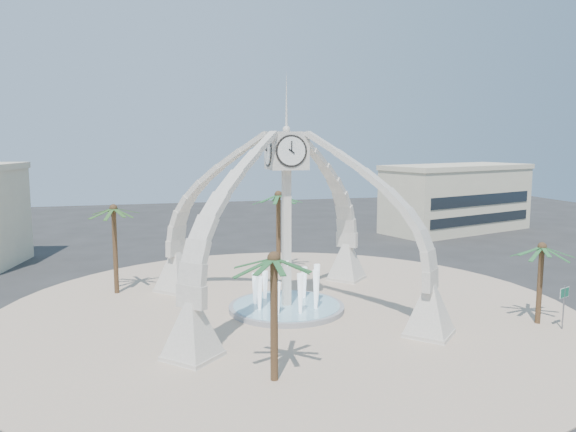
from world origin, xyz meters
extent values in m
plane|color=#282828|center=(0.00, 0.00, 0.00)|extent=(140.00, 140.00, 0.00)
cylinder|color=tan|center=(0.00, 0.00, 0.03)|extent=(40.00, 40.00, 0.06)
cube|color=silver|center=(0.00, 0.00, 4.90)|extent=(0.55, 0.55, 9.80)
cube|color=silver|center=(0.00, 0.00, 11.05)|extent=(2.50, 2.50, 2.50)
cone|color=silver|center=(0.00, 0.00, 14.30)|extent=(0.20, 0.20, 4.00)
cylinder|color=white|center=(0.00, -1.29, 11.05)|extent=(1.84, 0.04, 1.84)
pyramid|color=silver|center=(7.07, 7.07, 1.60)|extent=(3.80, 3.80, 3.20)
pyramid|color=silver|center=(-7.07, 7.07, 1.60)|extent=(3.80, 3.80, 3.20)
pyramid|color=silver|center=(-7.07, -7.07, 1.60)|extent=(3.80, 3.80, 3.20)
pyramid|color=silver|center=(7.07, -7.07, 1.60)|extent=(3.80, 3.80, 3.20)
cylinder|color=#99989B|center=(0.00, 0.00, 0.20)|extent=(8.00, 8.00, 0.40)
cylinder|color=#8EC3D3|center=(0.00, 0.00, 0.42)|extent=(7.40, 7.40, 0.04)
cone|color=white|center=(0.00, 0.00, 2.02)|extent=(0.60, 0.60, 3.20)
cube|color=beige|center=(30.00, 28.00, 4.00)|extent=(21.49, 13.79, 8.00)
cube|color=beige|center=(30.00, 28.00, 8.30)|extent=(21.87, 14.17, 0.60)
cylinder|color=brown|center=(14.95, -6.82, 2.59)|extent=(0.34, 0.34, 5.17)
cylinder|color=brown|center=(-11.58, 7.53, 3.38)|extent=(0.36, 0.36, 6.76)
cylinder|color=brown|center=(2.12, 11.10, 3.55)|extent=(0.41, 0.41, 7.11)
cylinder|color=brown|center=(-3.44, -10.93, 3.14)|extent=(0.39, 0.39, 6.27)
cylinder|color=slate|center=(15.67, -8.18, 1.42)|extent=(0.09, 0.09, 2.85)
cube|color=#186045|center=(15.67, -8.18, 2.39)|extent=(0.91, 0.41, 0.57)
cube|color=white|center=(15.67, -8.18, 2.39)|extent=(0.98, 0.42, 0.65)
camera|label=1|loc=(-9.41, -36.50, 11.78)|focal=35.00mm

